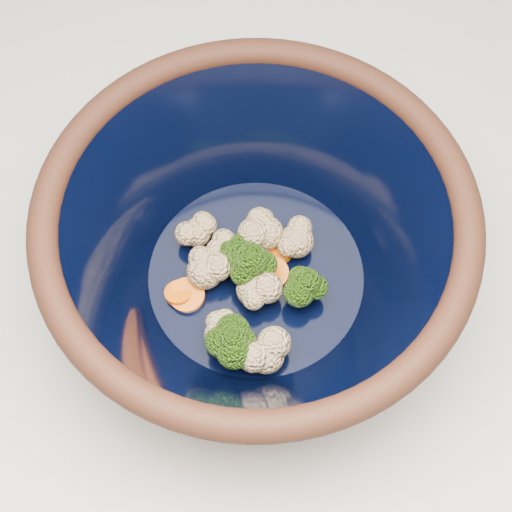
# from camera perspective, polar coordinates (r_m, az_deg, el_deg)

# --- Properties ---
(ground) EXTENTS (3.00, 3.00, 0.00)m
(ground) POSITION_cam_1_polar(r_m,az_deg,el_deg) (1.58, 1.71, -12.95)
(ground) COLOR #9E7A54
(ground) RESTS_ON ground
(counter) EXTENTS (1.20, 1.20, 0.90)m
(counter) POSITION_cam_1_polar(r_m,az_deg,el_deg) (1.15, 2.31, -7.67)
(counter) COLOR beige
(counter) RESTS_ON ground
(mixing_bowl) EXTENTS (0.38, 0.38, 0.16)m
(mixing_bowl) POSITION_cam_1_polar(r_m,az_deg,el_deg) (0.62, -0.00, 0.64)
(mixing_bowl) COLOR black
(mixing_bowl) RESTS_ON counter
(vegetable_pile) EXTENTS (0.15, 0.15, 0.06)m
(vegetable_pile) POSITION_cam_1_polar(r_m,az_deg,el_deg) (0.64, -0.55, -1.94)
(vegetable_pile) COLOR #608442
(vegetable_pile) RESTS_ON mixing_bowl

